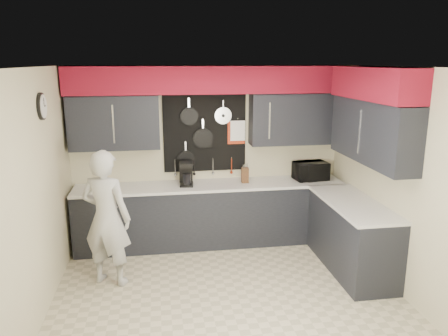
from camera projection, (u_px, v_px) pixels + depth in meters
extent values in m
plane|color=#C2B696|center=(227.00, 291.00, 5.18)|extent=(4.00, 4.00, 0.00)
cube|color=beige|center=(208.00, 154.00, 6.54)|extent=(4.00, 0.01, 2.60)
cube|color=black|center=(114.00, 123.00, 6.07)|extent=(1.24, 0.32, 0.75)
cube|color=black|center=(295.00, 119.00, 6.46)|extent=(1.34, 0.32, 0.75)
cube|color=maroon|center=(209.00, 80.00, 6.11)|extent=(3.94, 0.36, 0.38)
cube|color=black|center=(205.00, 133.00, 6.44)|extent=(1.22, 0.03, 1.15)
cylinder|color=black|center=(189.00, 116.00, 6.31)|extent=(0.26, 0.04, 0.26)
cylinder|color=black|center=(203.00, 138.00, 6.42)|extent=(0.30, 0.04, 0.30)
cylinder|color=black|center=(186.00, 160.00, 6.46)|extent=(0.27, 0.04, 0.27)
cylinder|color=silver|center=(223.00, 116.00, 6.39)|extent=(0.25, 0.02, 0.25)
cube|color=#AD2B0D|center=(236.00, 133.00, 6.50)|extent=(0.26, 0.01, 0.34)
cube|color=white|center=(238.00, 131.00, 6.48)|extent=(0.22, 0.01, 0.30)
cylinder|color=silver|center=(175.00, 167.00, 6.47)|extent=(0.01, 0.01, 0.20)
cylinder|color=silver|center=(194.00, 166.00, 6.51)|extent=(0.01, 0.01, 0.20)
cylinder|color=silver|center=(213.00, 166.00, 6.56)|extent=(0.01, 0.01, 0.20)
cylinder|color=silver|center=(232.00, 165.00, 6.60)|extent=(0.01, 0.01, 0.20)
cube|color=beige|center=(393.00, 179.00, 5.16)|extent=(0.01, 3.50, 2.60)
cube|color=black|center=(372.00, 132.00, 5.30)|extent=(0.32, 1.70, 0.75)
cube|color=maroon|center=(374.00, 84.00, 5.16)|extent=(0.36, 1.70, 0.38)
cube|color=beige|center=(39.00, 195.00, 4.57)|extent=(0.01, 3.50, 2.60)
cylinder|color=black|center=(42.00, 106.00, 4.74)|extent=(0.04, 0.30, 0.30)
cylinder|color=white|center=(44.00, 106.00, 4.75)|extent=(0.01, 0.26, 0.26)
cube|color=black|center=(211.00, 215.00, 6.46)|extent=(3.90, 0.60, 0.88)
cube|color=silver|center=(211.00, 185.00, 6.34)|extent=(3.90, 0.63, 0.04)
cube|color=black|center=(352.00, 237.00, 5.66)|extent=(0.60, 1.60, 0.88)
cube|color=silver|center=(353.00, 203.00, 5.55)|extent=(0.63, 1.60, 0.04)
cube|color=black|center=(214.00, 247.00, 6.31)|extent=(3.90, 0.06, 0.10)
imported|color=black|center=(311.00, 171.00, 6.54)|extent=(0.52, 0.38, 0.27)
cube|color=#3B1E12|center=(245.00, 175.00, 6.39)|extent=(0.11, 0.11, 0.22)
cylinder|color=silver|center=(187.00, 179.00, 6.30)|extent=(0.12, 0.12, 0.15)
cube|color=black|center=(187.00, 184.00, 6.26)|extent=(0.21, 0.25, 0.03)
cube|color=black|center=(186.00, 172.00, 6.30)|extent=(0.19, 0.08, 0.31)
cube|color=black|center=(186.00, 164.00, 6.19)|extent=(0.21, 0.25, 0.06)
cylinder|color=black|center=(187.00, 179.00, 6.22)|extent=(0.12, 0.12, 0.15)
imported|color=beige|center=(107.00, 218.00, 5.20)|extent=(0.72, 0.61, 1.67)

